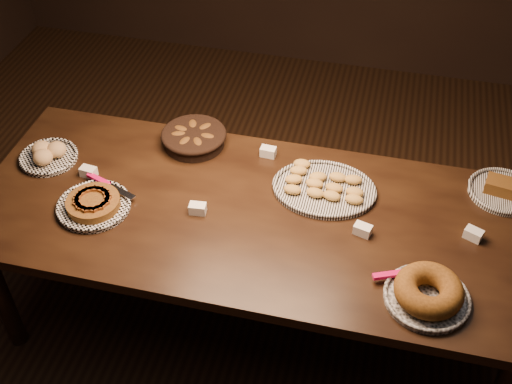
% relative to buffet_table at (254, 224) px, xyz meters
% --- Properties ---
extents(ground, '(5.00, 5.00, 0.00)m').
position_rel_buffet_table_xyz_m(ground, '(0.00, 0.00, -0.68)').
color(ground, black).
rests_on(ground, ground).
extents(buffet_table, '(2.40, 1.00, 0.75)m').
position_rel_buffet_table_xyz_m(buffet_table, '(0.00, 0.00, 0.00)').
color(buffet_table, black).
rests_on(buffet_table, ground).
extents(apple_tart_plate, '(0.31, 0.33, 0.06)m').
position_rel_buffet_table_xyz_m(apple_tart_plate, '(-0.66, -0.13, 0.10)').
color(apple_tart_plate, white).
rests_on(apple_tart_plate, buffet_table).
extents(madeleine_platter, '(0.45, 0.36, 0.05)m').
position_rel_buffet_table_xyz_m(madeleine_platter, '(0.26, 0.20, 0.09)').
color(madeleine_platter, black).
rests_on(madeleine_platter, buffet_table).
extents(bundt_cake_plate, '(0.37, 0.32, 0.10)m').
position_rel_buffet_table_xyz_m(bundt_cake_plate, '(0.72, -0.30, 0.12)').
color(bundt_cake_plate, black).
rests_on(bundt_cake_plate, buffet_table).
extents(croissant_basket, '(0.34, 0.34, 0.08)m').
position_rel_buffet_table_xyz_m(croissant_basket, '(-0.38, 0.38, 0.12)').
color(croissant_basket, black).
rests_on(croissant_basket, buffet_table).
extents(bread_roll_plate, '(0.27, 0.27, 0.08)m').
position_rel_buffet_table_xyz_m(bread_roll_plate, '(-1.00, 0.12, 0.10)').
color(bread_roll_plate, white).
rests_on(bread_roll_plate, buffet_table).
extents(loaf_plate, '(0.30, 0.30, 0.07)m').
position_rel_buffet_table_xyz_m(loaf_plate, '(1.02, 0.36, 0.09)').
color(loaf_plate, black).
rests_on(loaf_plate, buffet_table).
extents(tent_cards, '(1.74, 0.49, 0.04)m').
position_rel_buffet_table_xyz_m(tent_cards, '(0.07, 0.08, 0.10)').
color(tent_cards, white).
rests_on(tent_cards, buffet_table).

